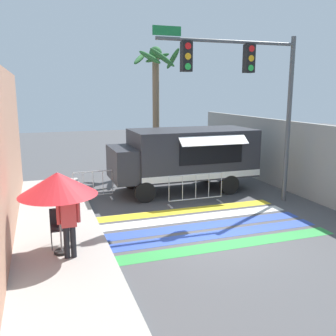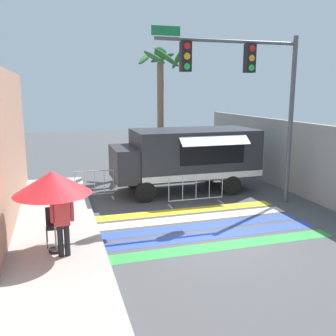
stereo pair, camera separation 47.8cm
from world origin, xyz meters
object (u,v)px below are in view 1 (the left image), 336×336
object	(u,v)px
food_truck	(182,155)
vendor_person	(69,220)
patio_umbrella	(58,184)
traffic_signal_pole	(248,82)
barricade_side	(93,186)
folding_chair	(60,223)
barricade_front	(196,189)
palm_tree	(156,85)

from	to	relation	value
food_truck	vendor_person	xyz separation A→B (m)	(-4.78, -5.25, -0.42)
food_truck	patio_umbrella	xyz separation A→B (m)	(-4.96, -4.93, 0.37)
patio_umbrella	traffic_signal_pole	bearing A→B (deg)	20.80
vendor_person	barricade_side	bearing A→B (deg)	73.91
food_truck	patio_umbrella	size ratio (longest dim) A/B	2.87
folding_chair	barricade_front	size ratio (longest dim) A/B	0.45
traffic_signal_pole	folding_chair	distance (m)	7.49
vendor_person	palm_tree	xyz separation A→B (m)	(4.99, 9.28, 3.18)
food_truck	folding_chair	world-z (taller)	food_truck
vendor_person	traffic_signal_pole	bearing A→B (deg)	21.59
patio_umbrella	vendor_person	size ratio (longest dim) A/B	1.22
patio_umbrella	folding_chair	world-z (taller)	patio_umbrella
food_truck	traffic_signal_pole	xyz separation A→B (m)	(1.37, -2.53, 2.78)
barricade_side	palm_tree	xyz separation A→B (m)	(3.75, 4.23, 3.71)
patio_umbrella	palm_tree	distance (m)	10.62
barricade_front	barricade_side	xyz separation A→B (m)	(-3.36, 1.68, -0.02)
folding_chair	palm_tree	distance (m)	10.49
folding_chair	food_truck	bearing A→B (deg)	20.81
vendor_person	barricade_side	world-z (taller)	vendor_person
food_truck	barricade_front	xyz separation A→B (m)	(-0.18, -1.88, -0.93)
barricade_front	palm_tree	world-z (taller)	palm_tree
food_truck	vendor_person	size ratio (longest dim) A/B	3.49
traffic_signal_pole	barricade_front	xyz separation A→B (m)	(-1.55, 0.65, -3.71)
patio_umbrella	folding_chair	size ratio (longest dim) A/B	2.14
patio_umbrella	barricade_front	xyz separation A→B (m)	(4.78, 3.05, -1.30)
food_truck	traffic_signal_pole	world-z (taller)	traffic_signal_pole
patio_umbrella	palm_tree	world-z (taller)	palm_tree
traffic_signal_pole	palm_tree	size ratio (longest dim) A/B	0.97
folding_chair	vendor_person	xyz separation A→B (m)	(0.17, -0.86, 0.36)
traffic_signal_pole	folding_chair	world-z (taller)	traffic_signal_pole
barricade_front	palm_tree	distance (m)	6.98
folding_chair	vendor_person	bearing A→B (deg)	-99.56
patio_umbrella	folding_chair	bearing A→B (deg)	88.85
barricade_front	barricade_side	size ratio (longest dim) A/B	1.41
vendor_person	food_truck	bearing A→B (deg)	45.40
food_truck	traffic_signal_pole	size ratio (longest dim) A/B	0.97
traffic_signal_pole	barricade_side	world-z (taller)	traffic_signal_pole
traffic_signal_pole	patio_umbrella	world-z (taller)	traffic_signal_pole
barricade_front	vendor_person	bearing A→B (deg)	-143.72
traffic_signal_pole	palm_tree	world-z (taller)	palm_tree
folding_chair	barricade_side	size ratio (longest dim) A/B	0.64
folding_chair	palm_tree	world-z (taller)	palm_tree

